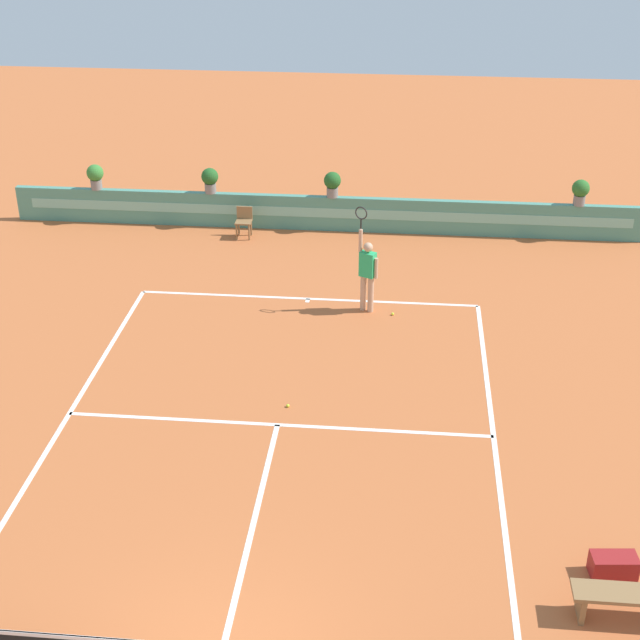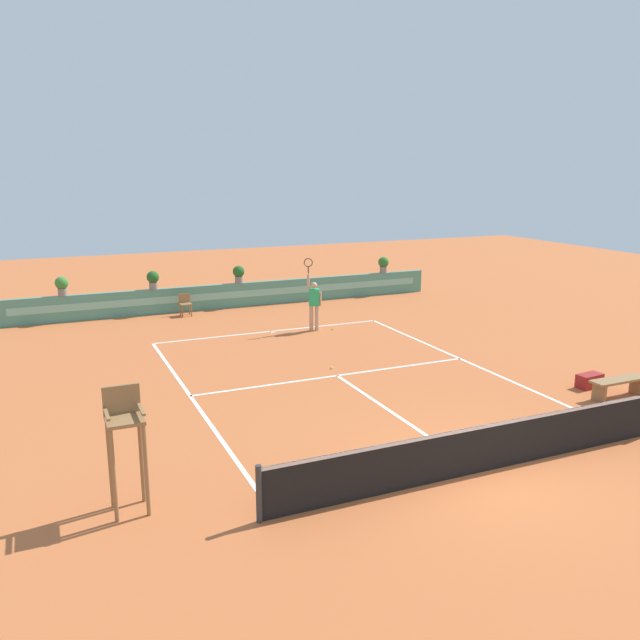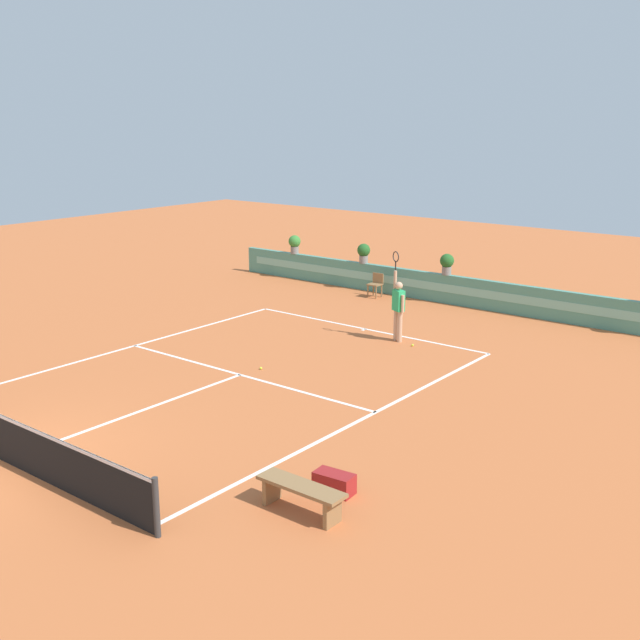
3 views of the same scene
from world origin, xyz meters
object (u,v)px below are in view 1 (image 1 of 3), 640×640
object	(u,v)px
tennis_ball_mid_court	(288,406)
tennis_ball_near_baseline	(393,314)
potted_plant_far_left	(95,175)
potted_plant_far_right	(580,191)
gear_bag	(613,565)
potted_plant_left	(210,179)
tennis_player	(367,270)
ball_kid_chair	(244,221)
bench_courtside	(628,599)
potted_plant_centre	(332,183)

from	to	relation	value
tennis_ball_mid_court	tennis_ball_near_baseline	bearing A→B (deg)	64.86
potted_plant_far_left	potted_plant_far_right	world-z (taller)	same
gear_bag	tennis_ball_mid_court	bearing A→B (deg)	142.94
potted_plant_left	tennis_player	bearing A→B (deg)	-46.54
ball_kid_chair	tennis_player	distance (m)	5.63
tennis_ball_mid_court	potted_plant_far_right	world-z (taller)	potted_plant_far_right
tennis_ball_near_baseline	potted_plant_far_left	distance (m)	10.20
bench_courtside	potted_plant_centre	xyz separation A→B (m)	(-5.47, 14.44, 1.04)
bench_courtside	tennis_ball_mid_court	xyz separation A→B (m)	(-5.55, 5.09, -0.34)
ball_kid_chair	tennis_ball_near_baseline	world-z (taller)	ball_kid_chair
tennis_player	potted_plant_left	xyz separation A→B (m)	(-4.72, 4.98, 0.36)
ball_kid_chair	tennis_player	bearing A→B (deg)	-49.29
gear_bag	potted_plant_left	distance (m)	16.26
potted_plant_centre	potted_plant_left	bearing A→B (deg)	180.00
potted_plant_left	potted_plant_far_left	size ratio (longest dim) A/B	1.00
gear_bag	potted_plant_centre	size ratio (longest dim) A/B	0.97
potted_plant_centre	potted_plant_far_left	bearing A→B (deg)	180.00
gear_bag	tennis_player	world-z (taller)	tennis_player
gear_bag	potted_plant_far_right	bearing A→B (deg)	84.27
ball_kid_chair	potted_plant_far_right	bearing A→B (deg)	4.54
bench_courtside	potted_plant_left	bearing A→B (deg)	121.77
tennis_ball_near_baseline	potted_plant_centre	distance (m)	5.68
ball_kid_chair	tennis_player	size ratio (longest dim) A/B	0.33
potted_plant_left	potted_plant_far_left	distance (m)	3.33
gear_bag	potted_plant_far_left	size ratio (longest dim) A/B	0.97
ball_kid_chair	potted_plant_centre	distance (m)	2.69
potted_plant_far_left	potted_plant_centre	xyz separation A→B (m)	(6.81, 0.00, 0.00)
gear_bag	tennis_ball_mid_court	size ratio (longest dim) A/B	10.29
tennis_ball_near_baseline	tennis_ball_mid_court	world-z (taller)	same
gear_bag	potted_plant_far_right	distance (m)	13.66
potted_plant_left	potted_plant_centre	size ratio (longest dim) A/B	1.00
tennis_ball_mid_court	potted_plant_centre	bearing A→B (deg)	89.47
potted_plant_left	potted_plant_far_right	bearing A→B (deg)	0.00
potted_plant_left	potted_plant_centre	xyz separation A→B (m)	(3.48, 0.00, 0.00)
gear_bag	bench_courtside	bearing A→B (deg)	-89.07
bench_courtside	potted_plant_left	size ratio (longest dim) A/B	2.21
bench_courtside	tennis_ball_mid_court	world-z (taller)	bench_courtside
tennis_ball_mid_court	potted_plant_left	size ratio (longest dim) A/B	0.09
bench_courtside	potted_plant_left	world-z (taller)	potted_plant_left
potted_plant_centre	potted_plant_far_right	size ratio (longest dim) A/B	1.00
tennis_ball_near_baseline	potted_plant_centre	size ratio (longest dim) A/B	0.09
tennis_player	potted_plant_far_right	distance (m)	7.48
bench_courtside	potted_plant_far_right	xyz separation A→B (m)	(1.34, 14.44, 1.04)
potted_plant_centre	ball_kid_chair	bearing A→B (deg)	-163.13
ball_kid_chair	tennis_ball_mid_court	bearing A→B (deg)	-74.89
tennis_player	potted_plant_far_left	xyz separation A→B (m)	(-8.05, 4.98, 0.36)
ball_kid_chair	gear_bag	distance (m)	15.03
potted_plant_far_left	bench_courtside	bearing A→B (deg)	-49.65
bench_courtside	potted_plant_far_right	size ratio (longest dim) A/B	2.21
gear_bag	potted_plant_far_right	size ratio (longest dim) A/B	0.97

